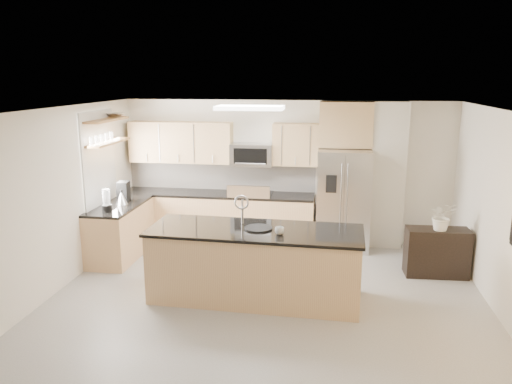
% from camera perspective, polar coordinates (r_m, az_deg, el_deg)
% --- Properties ---
extents(floor, '(6.50, 6.50, 0.00)m').
position_cam_1_polar(floor, '(6.59, 0.59, -14.14)').
color(floor, '#A8A4A0').
rests_on(floor, ground).
extents(ceiling, '(6.00, 6.50, 0.02)m').
position_cam_1_polar(ceiling, '(5.88, 0.64, 9.02)').
color(ceiling, white).
rests_on(ceiling, wall_back).
extents(wall_back, '(6.00, 0.02, 2.60)m').
position_cam_1_polar(wall_back, '(9.25, 3.41, 2.37)').
color(wall_back, silver).
rests_on(wall_back, floor).
extents(wall_front, '(6.00, 0.02, 2.60)m').
position_cam_1_polar(wall_front, '(3.18, -8.04, -19.68)').
color(wall_front, silver).
rests_on(wall_front, floor).
extents(wall_left, '(0.02, 6.50, 2.60)m').
position_cam_1_polar(wall_left, '(7.15, -23.94, -1.95)').
color(wall_left, silver).
rests_on(wall_left, floor).
extents(back_counter, '(3.55, 0.66, 1.44)m').
position_cam_1_polar(back_counter, '(9.32, -4.37, -2.78)').
color(back_counter, tan).
rests_on(back_counter, floor).
extents(left_counter, '(0.66, 1.50, 0.92)m').
position_cam_1_polar(left_counter, '(8.79, -15.24, -4.29)').
color(left_counter, tan).
rests_on(left_counter, floor).
extents(range, '(0.76, 0.64, 1.14)m').
position_cam_1_polar(range, '(9.20, -0.58, -2.97)').
color(range, black).
rests_on(range, floor).
extents(upper_cabinets, '(3.50, 0.33, 0.75)m').
position_cam_1_polar(upper_cabinets, '(9.22, -4.77, 5.61)').
color(upper_cabinets, tan).
rests_on(upper_cabinets, wall_back).
extents(microwave, '(0.76, 0.40, 0.40)m').
position_cam_1_polar(microwave, '(9.07, -0.47, 4.29)').
color(microwave, '#B0B0B2').
rests_on(microwave, upper_cabinets).
extents(refrigerator, '(0.92, 0.78, 1.78)m').
position_cam_1_polar(refrigerator, '(8.94, 9.93, -0.87)').
color(refrigerator, '#B0B0B2').
rests_on(refrigerator, floor).
extents(partition_column, '(0.60, 0.30, 2.60)m').
position_cam_1_polar(partition_column, '(9.13, 14.78, 1.81)').
color(partition_column, beige).
rests_on(partition_column, floor).
extents(window, '(0.04, 1.15, 1.65)m').
position_cam_1_polar(window, '(8.65, -17.54, 3.39)').
color(window, white).
rests_on(window, wall_left).
extents(shelf_lower, '(0.30, 1.20, 0.04)m').
position_cam_1_polar(shelf_lower, '(8.64, -16.63, 5.45)').
color(shelf_lower, olive).
rests_on(shelf_lower, wall_left).
extents(shelf_upper, '(0.30, 1.20, 0.04)m').
position_cam_1_polar(shelf_upper, '(8.60, -16.79, 7.90)').
color(shelf_upper, olive).
rests_on(shelf_upper, wall_left).
extents(ceiling_fixture, '(1.00, 0.50, 0.06)m').
position_cam_1_polar(ceiling_fixture, '(7.52, -0.71, 9.61)').
color(ceiling_fixture, white).
rests_on(ceiling_fixture, ceiling).
extents(island, '(2.93, 1.14, 1.42)m').
position_cam_1_polar(island, '(6.93, -0.10, -8.19)').
color(island, tan).
rests_on(island, floor).
extents(credenza, '(0.95, 0.44, 0.75)m').
position_cam_1_polar(credenza, '(8.21, 19.95, -6.50)').
color(credenza, black).
rests_on(credenza, floor).
extents(cup, '(0.15, 0.15, 0.10)m').
position_cam_1_polar(cup, '(6.54, 2.71, -4.44)').
color(cup, silver).
rests_on(cup, island).
extents(platter, '(0.39, 0.39, 0.02)m').
position_cam_1_polar(platter, '(6.77, 0.27, -4.15)').
color(platter, black).
rests_on(platter, island).
extents(blender, '(0.16, 0.16, 0.36)m').
position_cam_1_polar(blender, '(8.24, -16.71, -1.08)').
color(blender, black).
rests_on(blender, left_counter).
extents(kettle, '(0.20, 0.20, 0.25)m').
position_cam_1_polar(kettle, '(8.64, -15.10, -0.66)').
color(kettle, '#B0B0B2').
rests_on(kettle, left_counter).
extents(coffee_maker, '(0.19, 0.23, 0.33)m').
position_cam_1_polar(coffee_maker, '(8.87, -14.92, 0.03)').
color(coffee_maker, black).
rests_on(coffee_maker, left_counter).
extents(bowl, '(0.42, 0.42, 0.09)m').
position_cam_1_polar(bowl, '(8.93, -15.82, 8.54)').
color(bowl, '#B0B0B2').
rests_on(bowl, shelf_upper).
extents(flower_vase, '(0.68, 0.61, 0.66)m').
position_cam_1_polar(flower_vase, '(7.97, 20.57, -1.85)').
color(flower_vase, silver).
rests_on(flower_vase, credenza).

